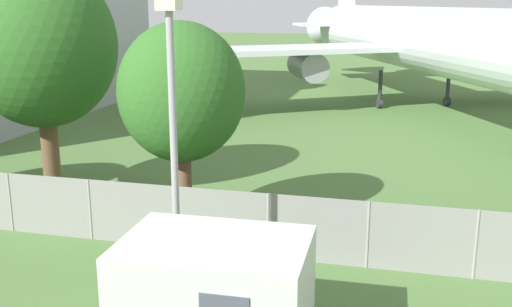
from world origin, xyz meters
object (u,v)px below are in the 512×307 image
at_px(airplane, 426,40).
at_px(tree_left_of_cabin, 41,46).
at_px(portable_cabin, 215,301).
at_px(tree_far_right, 182,93).

relative_size(airplane, tree_left_of_cabin, 4.85).
bearing_deg(tree_left_of_cabin, portable_cabin, -42.91).
bearing_deg(airplane, portable_cabin, -33.65).
xyz_separation_m(airplane, portable_cabin, (-4.19, -28.11, -3.05)).
bearing_deg(tree_far_right, tree_left_of_cabin, 162.46).
bearing_deg(tree_left_of_cabin, airplane, 58.52).
distance_m(portable_cabin, tree_far_right, 7.24).
height_order(portable_cabin, tree_left_of_cabin, tree_left_of_cabin).
xyz_separation_m(portable_cabin, tree_left_of_cabin, (-8.30, 7.71, 3.94)).
bearing_deg(tree_far_right, airplane, 72.30).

